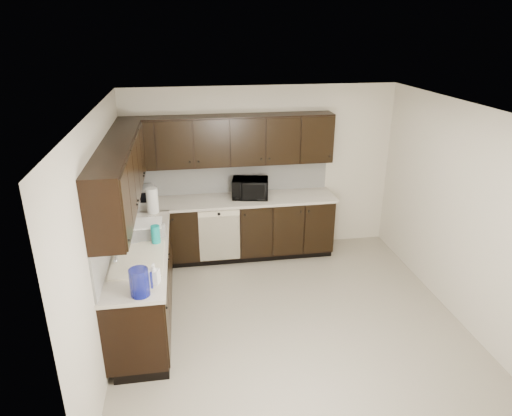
{
  "coord_description": "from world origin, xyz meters",
  "views": [
    {
      "loc": [
        -1.11,
        -4.47,
        3.28
      ],
      "look_at": [
        -0.3,
        0.6,
        1.22
      ],
      "focal_mm": 32.0,
      "sensor_mm": 36.0,
      "label": 1
    }
  ],
  "objects_px": {
    "microwave": "(250,188)",
    "blue_pitcher": "(139,282)",
    "sink": "(139,266)",
    "storage_bin": "(143,230)",
    "toaster_oven": "(142,195)"
  },
  "relations": [
    {
      "from": "microwave",
      "to": "blue_pitcher",
      "type": "height_order",
      "value": "microwave"
    },
    {
      "from": "sink",
      "to": "storage_bin",
      "type": "distance_m",
      "value": 0.62
    },
    {
      "from": "storage_bin",
      "to": "blue_pitcher",
      "type": "distance_m",
      "value": 1.29
    },
    {
      "from": "sink",
      "to": "microwave",
      "type": "distance_m",
      "value": 2.27
    },
    {
      "from": "sink",
      "to": "blue_pitcher",
      "type": "distance_m",
      "value": 0.72
    },
    {
      "from": "toaster_oven",
      "to": "blue_pitcher",
      "type": "xyz_separation_m",
      "value": [
        0.15,
        -2.47,
        0.02
      ]
    },
    {
      "from": "sink",
      "to": "microwave",
      "type": "relative_size",
      "value": 1.59
    },
    {
      "from": "storage_bin",
      "to": "microwave",
      "type": "bearing_deg",
      "value": 37.42
    },
    {
      "from": "toaster_oven",
      "to": "blue_pitcher",
      "type": "bearing_deg",
      "value": -103.42
    },
    {
      "from": "toaster_oven",
      "to": "storage_bin",
      "type": "bearing_deg",
      "value": -102.75
    },
    {
      "from": "blue_pitcher",
      "to": "storage_bin",
      "type": "bearing_deg",
      "value": 83.14
    },
    {
      "from": "microwave",
      "to": "storage_bin",
      "type": "bearing_deg",
      "value": -132.0
    },
    {
      "from": "toaster_oven",
      "to": "sink",
      "type": "bearing_deg",
      "value": -104.64
    },
    {
      "from": "sink",
      "to": "microwave",
      "type": "bearing_deg",
      "value": 49.38
    },
    {
      "from": "sink",
      "to": "storage_bin",
      "type": "relative_size",
      "value": 1.87
    }
  ]
}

